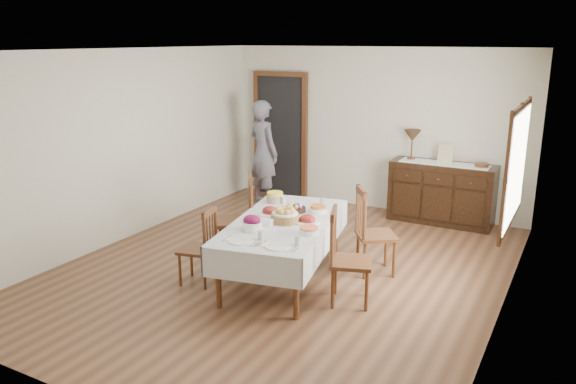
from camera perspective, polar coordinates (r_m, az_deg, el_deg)
The scene contains 26 objects.
ground at distance 6.93m, azimuth -0.40°, elevation -7.79°, with size 6.00×6.00×0.00m, color brown.
room_shell at distance 6.90m, azimuth 0.22°, elevation 6.32°, with size 5.02×6.02×2.65m.
dining_table at distance 6.42m, azimuth -0.50°, elevation -3.67°, with size 1.45×2.26×0.72m.
chair_left_near at distance 6.46m, azimuth -8.86°, elevation -5.40°, with size 0.45×0.45×0.90m.
chair_left_far at distance 7.13m, azimuth -4.95°, elevation -2.48°, with size 0.62×0.62×1.08m.
chair_right_near at distance 5.94m, azimuth 5.92°, elevation -6.51°, with size 0.55×0.55×1.03m.
chair_right_far at distance 6.71m, azimuth 8.53°, elevation -3.90°, with size 0.61×0.61×1.05m.
sideboard at distance 8.80m, azimuth 15.34°, elevation -0.10°, with size 1.54×0.56×0.92m.
person at distance 9.40m, azimuth -2.51°, elevation 4.37°, with size 0.58×0.37×1.87m, color slate.
bread_basket at distance 6.33m, azimuth -0.30°, elevation -2.43°, with size 0.32×0.32×0.17m.
egg_basket at distance 6.71m, azimuth 0.73°, elevation -1.69°, with size 0.25×0.25×0.11m.
ham_platter_a at distance 6.62m, azimuth -1.84°, elevation -2.01°, with size 0.30×0.30×0.11m.
ham_platter_b at distance 6.33m, azimuth 1.98°, elevation -2.85°, with size 0.29×0.29×0.11m.
beet_bowl at distance 6.08m, azimuth -3.68°, elevation -3.17°, with size 0.22×0.22×0.17m.
carrot_bowl at distance 6.69m, azimuth 3.07°, elevation -1.76°, with size 0.22×0.22×0.08m.
pineapple_bowl at distance 7.10m, azimuth -1.32°, elevation -0.54°, with size 0.22×0.22×0.13m.
casserole_dish at distance 5.97m, azimuth 2.15°, elevation -3.90°, with size 0.21×0.21×0.08m.
butter_dish at distance 6.24m, azimuth -2.17°, elevation -3.08°, with size 0.15×0.12×0.07m.
setting_left at distance 5.78m, azimuth -4.17°, elevation -4.77°, with size 0.44×0.31×0.10m.
setting_right at distance 5.62m, azimuth -0.41°, elevation -5.34°, with size 0.44×0.31×0.10m.
glass_far_a at distance 7.03m, azimuth -0.49°, elevation -0.83°, with size 0.06×0.06×0.09m.
glass_far_b at distance 6.90m, azimuth 3.48°, elevation -1.08°, with size 0.06×0.06×0.11m.
runner at distance 8.65m, azimuth 15.60°, elevation 2.80°, with size 1.30×0.35×0.01m.
table_lamp at distance 8.78m, azimuth 12.52°, elevation 5.52°, with size 0.26×0.26×0.46m.
picture_frame at distance 8.63m, azimuth 15.72°, elevation 3.69°, with size 0.22×0.08×0.28m.
deco_bowl at distance 8.58m, azimuth 19.07°, elevation 2.59°, with size 0.20×0.20×0.06m.
Camera 1 is at (3.09, -5.57, 2.73)m, focal length 35.00 mm.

